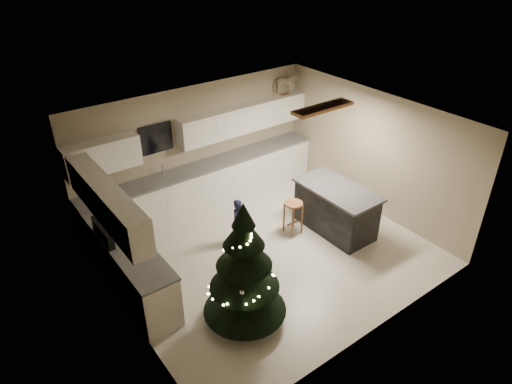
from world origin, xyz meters
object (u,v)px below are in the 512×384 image
Objects in this scene: christmas_tree at (244,275)px; toddler at (239,222)px; island at (336,209)px; bar_stool at (293,210)px; rocking_horse at (285,84)px.

toddler is at bearing 57.52° from christmas_tree.
bar_stool is (-0.75, 0.42, 0.04)m from island.
island is 2.72× the size of rocking_horse.
bar_stool is 1.10× the size of rocking_horse.
bar_stool is 3.12m from rocking_horse.
island reaches higher than toddler.
bar_stool is 1.11m from toddler.
rocking_horse is at bearing 73.76° from island.
rocking_horse is (0.74, 2.54, 1.78)m from island.
christmas_tree reaches higher than bar_stool.
island is 3.19m from rocking_horse.
island is at bearing -173.42° from rocking_horse.
island is 0.86m from bar_stool.
rocking_horse is at bearing 24.02° from toddler.
christmas_tree is at bearing 156.49° from rocking_horse.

